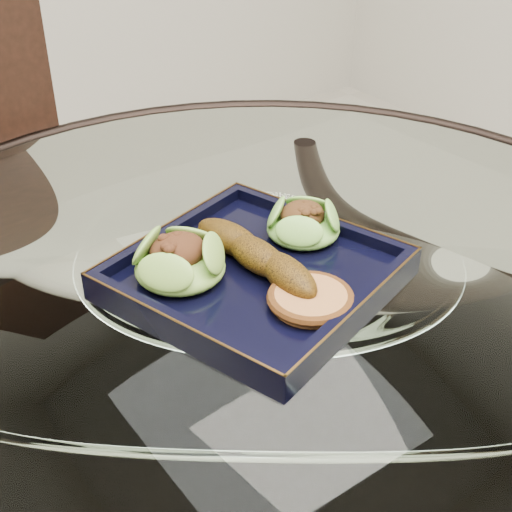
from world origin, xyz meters
TOP-DOWN VIEW (x-y plane):
  - dining_table at (-0.00, -0.00)m, footprint 1.13×1.13m
  - navy_plate at (-0.02, -0.00)m, footprint 0.34×0.34m
  - lettuce_wrap_left at (-0.09, 0.04)m, footprint 0.13×0.13m
  - lettuce_wrap_right at (0.07, 0.02)m, footprint 0.11×0.11m
  - roasted_plantain at (-0.02, 0.00)m, footprint 0.05×0.19m
  - crumb_patty at (-0.01, -0.09)m, footprint 0.08×0.08m

SIDE VIEW (x-z plane):
  - dining_table at x=0.00m, z-range 0.21..0.98m
  - navy_plate at x=-0.02m, z-range 0.76..0.78m
  - crumb_patty at x=-0.01m, z-range 0.78..0.80m
  - lettuce_wrap_right at x=0.07m, z-range 0.78..0.81m
  - roasted_plantain at x=-0.02m, z-range 0.78..0.82m
  - lettuce_wrap_left at x=-0.09m, z-range 0.78..0.82m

